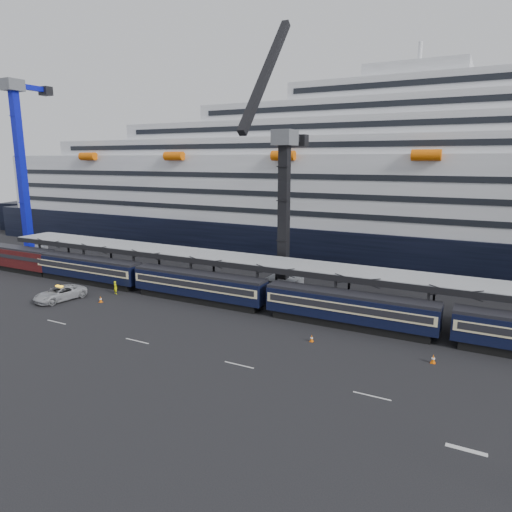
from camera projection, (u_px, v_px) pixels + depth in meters
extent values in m
plane|color=black|center=(407.00, 380.00, 38.38)|extent=(260.00, 260.00, 0.00)
cube|color=beige|center=(57.00, 322.00, 52.06)|extent=(3.00, 0.15, 0.02)
cube|color=beige|center=(137.00, 341.00, 46.64)|extent=(3.00, 0.15, 0.02)
cube|color=beige|center=(239.00, 365.00, 41.23)|extent=(3.00, 0.15, 0.02)
cube|color=beige|center=(372.00, 396.00, 35.81)|extent=(3.00, 0.15, 0.02)
cube|color=beige|center=(466.00, 450.00, 29.18)|extent=(2.50, 0.40, 0.02)
cube|color=black|center=(89.00, 280.00, 68.63)|extent=(17.48, 2.40, 0.90)
cube|color=black|center=(88.00, 268.00, 68.26)|extent=(19.00, 2.80, 2.70)
cube|color=beige|center=(88.00, 266.00, 68.20)|extent=(18.62, 2.92, 1.05)
cube|color=black|center=(88.00, 266.00, 68.19)|extent=(17.86, 2.98, 0.70)
cube|color=black|center=(87.00, 258.00, 67.95)|extent=(19.00, 2.50, 0.35)
cube|color=black|center=(199.00, 298.00, 59.60)|extent=(17.48, 2.40, 0.90)
cube|color=black|center=(198.00, 285.00, 59.23)|extent=(19.00, 2.80, 2.70)
cube|color=beige|center=(198.00, 283.00, 59.17)|extent=(18.62, 2.92, 1.05)
cube|color=black|center=(198.00, 282.00, 59.16)|extent=(17.86, 2.98, 0.70)
cube|color=black|center=(198.00, 274.00, 58.92)|extent=(19.00, 2.50, 0.35)
cube|color=black|center=(348.00, 323.00, 50.57)|extent=(17.48, 2.40, 0.90)
cube|color=black|center=(349.00, 307.00, 50.20)|extent=(19.00, 2.80, 2.70)
cube|color=beige|center=(349.00, 305.00, 50.14)|extent=(18.62, 2.92, 1.05)
cube|color=black|center=(349.00, 304.00, 50.12)|extent=(17.86, 2.98, 0.70)
cube|color=black|center=(350.00, 294.00, 49.89)|extent=(19.00, 2.50, 0.35)
cube|color=black|center=(19.00, 268.00, 75.86)|extent=(14.00, 2.50, 0.90)
cube|color=#350C11|center=(18.00, 257.00, 75.47)|extent=(15.00, 2.90, 2.90)
cube|color=black|center=(17.00, 248.00, 75.14)|extent=(15.00, 2.60, 0.30)
cube|color=black|center=(18.00, 255.00, 75.39)|extent=(15.10, 3.00, 0.60)
cube|color=gray|center=(433.00, 280.00, 49.40)|extent=(130.00, 6.00, 0.25)
cube|color=black|center=(429.00, 290.00, 46.86)|extent=(130.00, 0.25, 0.70)
cube|color=black|center=(436.00, 277.00, 52.07)|extent=(130.00, 0.25, 0.70)
cube|color=black|center=(41.00, 256.00, 74.62)|extent=(0.25, 0.25, 5.40)
cube|color=black|center=(69.00, 250.00, 79.48)|extent=(0.25, 0.25, 5.40)
cube|color=black|center=(84.00, 262.00, 70.11)|extent=(0.25, 0.25, 5.40)
cube|color=black|center=(111.00, 256.00, 74.97)|extent=(0.25, 0.25, 5.40)
cube|color=black|center=(134.00, 269.00, 65.59)|extent=(0.25, 0.25, 5.40)
cube|color=black|center=(159.00, 262.00, 70.45)|extent=(0.25, 0.25, 5.40)
cube|color=black|center=(191.00, 278.00, 61.08)|extent=(0.25, 0.25, 5.40)
cube|color=black|center=(214.00, 269.00, 65.94)|extent=(0.25, 0.25, 5.40)
cube|color=black|center=(257.00, 287.00, 56.56)|extent=(0.25, 0.25, 5.40)
cube|color=black|center=(276.00, 277.00, 61.42)|extent=(0.25, 0.25, 5.40)
cube|color=black|center=(335.00, 298.00, 52.05)|extent=(0.25, 0.25, 5.40)
cube|color=black|center=(349.00, 286.00, 56.91)|extent=(0.25, 0.25, 5.40)
cube|color=black|center=(427.00, 311.00, 47.53)|extent=(0.25, 0.25, 5.40)
cube|color=black|center=(434.00, 297.00, 52.39)|extent=(0.25, 0.25, 5.40)
cube|color=black|center=(455.00, 248.00, 77.56)|extent=(200.00, 28.00, 7.00)
cube|color=black|center=(38.00, 214.00, 125.42)|extent=(16.17, 18.35, 7.00)
cube|color=silver|center=(461.00, 191.00, 75.59)|extent=(190.00, 26.88, 12.00)
cube|color=silver|center=(465.00, 145.00, 74.02)|extent=(160.00, 24.64, 3.00)
cube|color=black|center=(459.00, 143.00, 63.29)|extent=(153.60, 0.12, 0.90)
cube|color=silver|center=(467.00, 126.00, 73.40)|extent=(124.00, 21.84, 3.00)
cube|color=black|center=(462.00, 121.00, 63.88)|extent=(119.04, 0.12, 0.90)
cube|color=silver|center=(468.00, 106.00, 72.78)|extent=(90.00, 19.04, 3.00)
cube|color=black|center=(465.00, 100.00, 64.47)|extent=(86.40, 0.12, 0.90)
cube|color=silver|center=(470.00, 87.00, 72.15)|extent=(56.00, 16.24, 3.00)
cube|color=black|center=(467.00, 79.00, 65.06)|extent=(53.76, 0.12, 0.90)
cube|color=silver|center=(419.00, 74.00, 75.24)|extent=(16.00, 12.00, 2.50)
cylinder|color=#E66007|center=(88.00, 156.00, 93.80)|extent=(4.00, 1.60, 1.60)
cylinder|color=#E66007|center=(174.00, 156.00, 83.87)|extent=(4.00, 1.60, 1.60)
cylinder|color=#E66007|center=(283.00, 156.00, 73.94)|extent=(4.00, 1.60, 1.60)
cylinder|color=#E66007|center=(426.00, 155.00, 64.00)|extent=(4.00, 1.60, 1.60)
cube|color=#4C4E54|center=(30.00, 252.00, 86.30)|extent=(4.50, 4.50, 2.00)
cube|color=#0C12B5|center=(22.00, 172.00, 83.18)|extent=(1.30, 1.30, 28.00)
cube|color=#4C4E54|center=(13.00, 85.00, 80.05)|extent=(2.60, 3.20, 2.00)
cube|color=#0C12B5|center=(30.00, 88.00, 82.97)|extent=(0.90, 6.72, 0.90)
cube|color=black|center=(46.00, 91.00, 85.93)|extent=(2.20, 1.60, 1.60)
cube|color=#4C4E54|center=(283.00, 285.00, 63.69)|extent=(4.50, 4.50, 2.00)
cube|color=black|center=(284.00, 214.00, 61.60)|extent=(1.30, 1.30, 18.00)
cube|color=#4C4E54|center=(285.00, 138.00, 59.52)|extent=(2.60, 3.20, 2.00)
cube|color=black|center=(265.00, 74.00, 53.07)|extent=(0.90, 12.26, 14.37)
cube|color=black|center=(292.00, 138.00, 61.71)|extent=(0.90, 5.04, 0.90)
cube|color=black|center=(299.00, 141.00, 63.94)|extent=(2.20, 1.60, 1.60)
imported|color=#9EA0A5|center=(60.00, 293.00, 59.97)|extent=(4.07, 7.07, 1.85)
imported|color=#E4ED0C|center=(115.00, 287.00, 62.81)|extent=(0.76, 0.60, 1.83)
cube|color=#E66007|center=(63.00, 294.00, 62.88)|extent=(0.41, 0.41, 0.04)
cone|color=#E66007|center=(63.00, 291.00, 62.79)|extent=(0.34, 0.34, 0.77)
cylinder|color=white|center=(63.00, 291.00, 62.79)|extent=(0.29, 0.29, 0.13)
cube|color=#E66007|center=(101.00, 302.00, 59.28)|extent=(0.42, 0.42, 0.04)
cone|color=#E66007|center=(101.00, 299.00, 59.19)|extent=(0.35, 0.35, 0.80)
cylinder|color=white|center=(101.00, 299.00, 59.19)|extent=(0.30, 0.30, 0.13)
cube|color=#E66007|center=(312.00, 341.00, 46.50)|extent=(0.38, 0.38, 0.04)
cone|color=#E66007|center=(312.00, 338.00, 46.43)|extent=(0.32, 0.32, 0.73)
cylinder|color=white|center=(312.00, 338.00, 46.43)|extent=(0.27, 0.27, 0.12)
cube|color=#E66007|center=(433.00, 363.00, 41.60)|extent=(0.43, 0.43, 0.05)
cone|color=#E66007|center=(433.00, 358.00, 41.50)|extent=(0.37, 0.37, 0.82)
cylinder|color=white|center=(433.00, 358.00, 41.50)|extent=(0.31, 0.31, 0.14)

